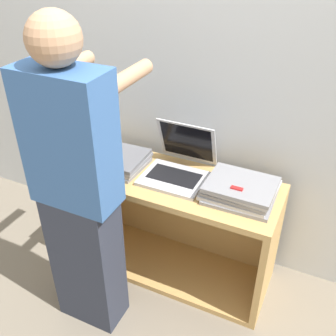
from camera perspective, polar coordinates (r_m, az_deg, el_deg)
ground_plane at (r=2.50m, az=-1.67°, el=-17.67°), size 12.00×12.00×0.00m
wall_back at (r=2.24m, az=4.57°, el=13.71°), size 8.00×0.05×2.40m
cart at (r=2.44m, az=1.33°, el=-7.67°), size 1.20×0.46×0.69m
laptop_open at (r=2.20m, az=1.46°, el=0.28°), size 0.35×0.37×0.28m
laptop_stack_left at (r=2.32m, az=-7.67°, el=1.26°), size 0.36×0.30×0.08m
laptop_stack_right at (r=2.06m, az=10.41°, el=-3.16°), size 0.37×0.30×0.10m
person at (r=1.89m, az=-12.86°, el=-3.57°), size 0.40×0.53×1.65m
inventory_tag at (r=1.98m, az=9.96°, el=-2.92°), size 0.06×0.02×0.01m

